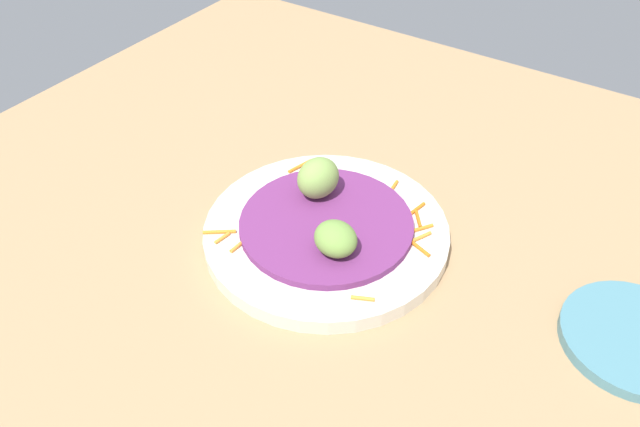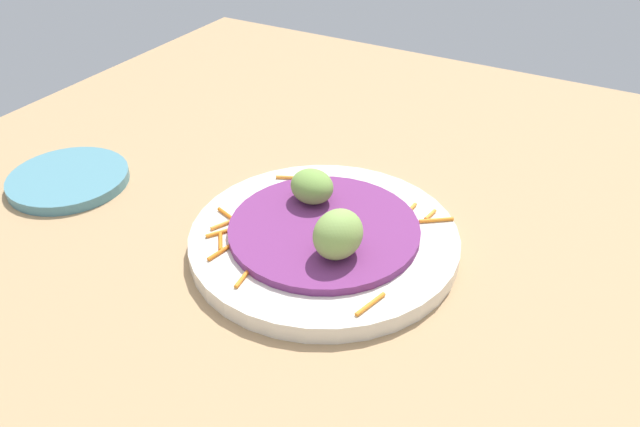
% 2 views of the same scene
% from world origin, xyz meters
% --- Properties ---
extents(table_surface, '(1.10, 1.10, 0.02)m').
position_xyz_m(table_surface, '(0.00, 0.00, 0.01)').
color(table_surface, tan).
rests_on(table_surface, ground).
extents(main_plate, '(0.28, 0.28, 0.02)m').
position_xyz_m(main_plate, '(0.01, -0.03, 0.03)').
color(main_plate, silver).
rests_on(main_plate, table_surface).
extents(cabbage_bed, '(0.20, 0.20, 0.01)m').
position_xyz_m(cabbage_bed, '(0.01, -0.03, 0.04)').
color(cabbage_bed, '#702D6B').
rests_on(cabbage_bed, main_plate).
extents(carrot_garnish, '(0.23, 0.21, 0.00)m').
position_xyz_m(carrot_garnish, '(-0.02, -0.05, 0.04)').
color(carrot_garnish, orange).
rests_on(carrot_garnish, main_plate).
extents(guac_scoop_left, '(0.05, 0.06, 0.05)m').
position_xyz_m(guac_scoop_left, '(0.04, -0.06, 0.07)').
color(guac_scoop_left, '#84A851').
rests_on(guac_scoop_left, cabbage_bed).
extents(guac_scoop_center, '(0.06, 0.05, 0.04)m').
position_xyz_m(guac_scoop_center, '(-0.03, 0.01, 0.06)').
color(guac_scoop_center, '#759E47').
rests_on(guac_scoop_center, cabbage_bed).
extents(side_plate_small, '(0.14, 0.14, 0.01)m').
position_xyz_m(side_plate_small, '(-0.32, -0.07, 0.03)').
color(side_plate_small, teal).
rests_on(side_plate_small, table_surface).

